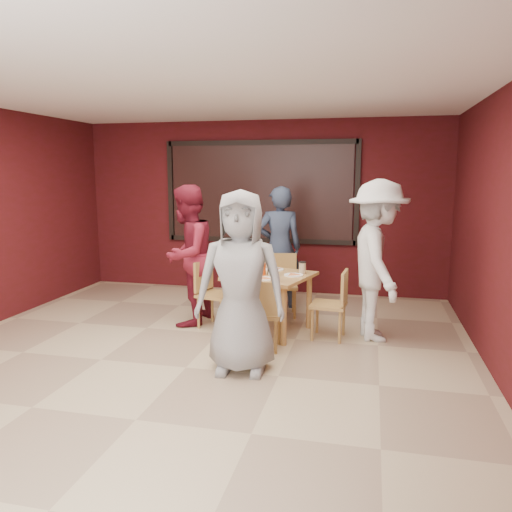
% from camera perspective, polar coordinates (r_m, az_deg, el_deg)
% --- Properties ---
extents(floor, '(7.00, 7.00, 0.00)m').
position_cam_1_polar(floor, '(5.27, -8.01, -12.51)').
color(floor, tan).
rests_on(floor, ground).
extents(window_blinds, '(3.00, 0.02, 1.50)m').
position_cam_1_polar(window_blinds, '(8.20, 0.45, 7.32)').
color(window_blinds, black).
extents(dining_table, '(1.14, 1.14, 0.88)m').
position_cam_1_polar(dining_table, '(6.15, 1.61, -2.91)').
color(dining_table, tan).
rests_on(dining_table, floor).
extents(chair_front, '(0.42, 0.42, 0.81)m').
position_cam_1_polar(chair_front, '(5.54, 0.75, -6.28)').
color(chair_front, '#B38645').
rests_on(chair_front, floor).
extents(chair_back, '(0.49, 0.49, 0.85)m').
position_cam_1_polar(chair_back, '(6.95, 2.99, -2.84)').
color(chair_back, '#B38645').
rests_on(chair_back, floor).
extents(chair_left, '(0.50, 0.50, 0.86)m').
position_cam_1_polar(chair_left, '(6.44, -5.12, -3.84)').
color(chair_left, '#B38645').
rests_on(chair_left, floor).
extents(chair_right, '(0.43, 0.43, 0.83)m').
position_cam_1_polar(chair_right, '(6.00, 8.97, -5.06)').
color(chair_right, '#B38645').
rests_on(chair_right, floor).
extents(diner_front, '(0.94, 0.66, 1.81)m').
position_cam_1_polar(diner_front, '(4.89, -1.78, -3.04)').
color(diner_front, gray).
rests_on(diner_front, floor).
extents(diner_back, '(0.73, 0.57, 1.78)m').
position_cam_1_polar(diner_back, '(7.27, 2.69, 0.98)').
color(diner_back, '#323F59').
rests_on(diner_back, floor).
extents(diner_left, '(0.78, 0.95, 1.81)m').
position_cam_1_polar(diner_left, '(6.51, -7.85, 0.07)').
color(diner_left, maroon).
rests_on(diner_left, floor).
extents(diner_right, '(0.95, 1.35, 1.90)m').
position_cam_1_polar(diner_right, '(6.02, 13.72, -0.50)').
color(diner_right, white).
rests_on(diner_right, floor).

